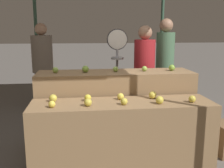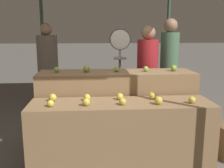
# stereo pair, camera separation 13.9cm
# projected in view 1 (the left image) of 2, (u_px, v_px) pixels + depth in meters

# --- Properties ---
(ground_plane) EXTENTS (60.00, 60.00, 0.00)m
(ground_plane) POSITION_uv_depth(u_px,v_px,m) (122.00, 168.00, 3.09)
(ground_plane) COLOR #66605B
(display_counter_front) EXTENTS (2.05, 0.55, 0.80)m
(display_counter_front) POSITION_uv_depth(u_px,v_px,m) (122.00, 136.00, 3.01)
(display_counter_front) COLOR olive
(display_counter_front) RESTS_ON ground_plane
(display_counter_back) EXTENTS (2.05, 0.55, 1.06)m
(display_counter_back) POSITION_uv_depth(u_px,v_px,m) (115.00, 110.00, 3.57)
(display_counter_back) COLOR olive
(display_counter_back) RESTS_ON ground_plane
(apple_front_0) EXTENTS (0.07, 0.07, 0.07)m
(apple_front_0) POSITION_uv_depth(u_px,v_px,m) (52.00, 104.00, 2.72)
(apple_front_0) COLOR yellow
(apple_front_0) RESTS_ON display_counter_front
(apple_front_1) EXTENTS (0.08, 0.08, 0.08)m
(apple_front_1) POSITION_uv_depth(u_px,v_px,m) (88.00, 102.00, 2.77)
(apple_front_1) COLOR gold
(apple_front_1) RESTS_ON display_counter_front
(apple_front_2) EXTENTS (0.08, 0.08, 0.08)m
(apple_front_2) POSITION_uv_depth(u_px,v_px,m) (125.00, 101.00, 2.82)
(apple_front_2) COLOR gold
(apple_front_2) RESTS_ON display_counter_front
(apple_front_3) EXTENTS (0.09, 0.09, 0.09)m
(apple_front_3) POSITION_uv_depth(u_px,v_px,m) (160.00, 100.00, 2.86)
(apple_front_3) COLOR gold
(apple_front_3) RESTS_ON display_counter_front
(apple_front_4) EXTENTS (0.08, 0.08, 0.08)m
(apple_front_4) POSITION_uv_depth(u_px,v_px,m) (192.00, 99.00, 2.92)
(apple_front_4) COLOR gold
(apple_front_4) RESTS_ON display_counter_front
(apple_front_5) EXTENTS (0.09, 0.09, 0.09)m
(apple_front_5) POSITION_uv_depth(u_px,v_px,m) (53.00, 98.00, 2.93)
(apple_front_5) COLOR gold
(apple_front_5) RESTS_ON display_counter_front
(apple_front_6) EXTENTS (0.08, 0.08, 0.08)m
(apple_front_6) POSITION_uv_depth(u_px,v_px,m) (88.00, 98.00, 2.97)
(apple_front_6) COLOR gold
(apple_front_6) RESTS_ON display_counter_front
(apple_front_7) EXTENTS (0.08, 0.08, 0.08)m
(apple_front_7) POSITION_uv_depth(u_px,v_px,m) (121.00, 96.00, 3.03)
(apple_front_7) COLOR yellow
(apple_front_7) RESTS_ON display_counter_front
(apple_front_8) EXTENTS (0.09, 0.09, 0.09)m
(apple_front_8) POSITION_uv_depth(u_px,v_px,m) (153.00, 95.00, 3.08)
(apple_front_8) COLOR yellow
(apple_front_8) RESTS_ON display_counter_front
(apple_back_0) EXTENTS (0.07, 0.07, 0.07)m
(apple_back_0) POSITION_uv_depth(u_px,v_px,m) (55.00, 70.00, 3.35)
(apple_back_0) COLOR #8EB247
(apple_back_0) RESTS_ON display_counter_back
(apple_back_1) EXTENTS (0.09, 0.09, 0.09)m
(apple_back_1) POSITION_uv_depth(u_px,v_px,m) (85.00, 69.00, 3.40)
(apple_back_1) COLOR #84AD3D
(apple_back_1) RESTS_ON display_counter_back
(apple_back_2) EXTENTS (0.07, 0.07, 0.07)m
(apple_back_2) POSITION_uv_depth(u_px,v_px,m) (115.00, 69.00, 3.45)
(apple_back_2) COLOR #8EB247
(apple_back_2) RESTS_ON display_counter_back
(apple_back_3) EXTENTS (0.07, 0.07, 0.07)m
(apple_back_3) POSITION_uv_depth(u_px,v_px,m) (144.00, 69.00, 3.49)
(apple_back_3) COLOR #8EB247
(apple_back_3) RESTS_ON display_counter_back
(apple_back_4) EXTENTS (0.08, 0.08, 0.08)m
(apple_back_4) POSITION_uv_depth(u_px,v_px,m) (172.00, 68.00, 3.53)
(apple_back_4) COLOR #7AA338
(apple_back_4) RESTS_ON display_counter_back
(produce_scale) EXTENTS (0.32, 0.20, 1.62)m
(produce_scale) POSITION_uv_depth(u_px,v_px,m) (117.00, 57.00, 4.07)
(produce_scale) COLOR #99999E
(produce_scale) RESTS_ON ground_plane
(person_vendor_at_scale) EXTENTS (0.45, 0.45, 1.67)m
(person_vendor_at_scale) POSITION_uv_depth(u_px,v_px,m) (144.00, 70.00, 4.22)
(person_vendor_at_scale) COLOR #2D2D38
(person_vendor_at_scale) RESTS_ON ground_plane
(person_customer_left) EXTENTS (0.38, 0.38, 1.80)m
(person_customer_left) POSITION_uv_depth(u_px,v_px,m) (165.00, 61.00, 4.68)
(person_customer_left) COLOR #2D2D38
(person_customer_left) RESTS_ON ground_plane
(person_customer_right) EXTENTS (0.51, 0.51, 1.73)m
(person_customer_right) POSITION_uv_depth(u_px,v_px,m) (43.00, 62.00, 5.02)
(person_customer_right) COLOR #2D2D38
(person_customer_right) RESTS_ON ground_plane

